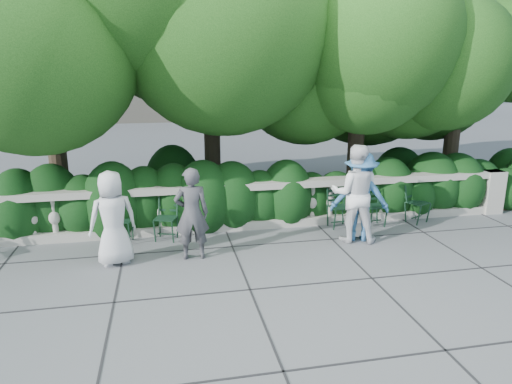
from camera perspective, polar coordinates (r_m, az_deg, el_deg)
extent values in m
plane|color=#57595F|center=(8.09, 1.42, -8.66)|extent=(90.00, 90.00, 0.00)
cube|color=#9E998E|center=(9.71, -0.94, -4.01)|extent=(12.00, 0.32, 0.18)
cube|color=#9E998E|center=(9.47, -0.96, 0.81)|extent=(12.00, 0.36, 0.14)
cube|color=#9E998E|center=(12.02, 27.26, 0.06)|extent=(0.44, 0.44, 1.00)
cylinder|color=#3F3023|center=(11.04, -23.54, 4.09)|extent=(0.40, 0.40, 2.80)
ellipsoid|color=#143A0F|center=(10.46, -25.37, 15.97)|extent=(5.28, 5.28, 3.96)
cylinder|color=#3F3023|center=(11.39, -5.51, 7.09)|extent=(0.40, 0.40, 3.40)
ellipsoid|color=#143A0F|center=(10.84, -5.58, 21.22)|extent=(6.24, 6.24, 4.68)
cylinder|color=#3F3023|center=(11.65, 12.38, 5.99)|extent=(0.40, 0.40, 3.00)
ellipsoid|color=#143A0F|center=(11.12, 14.09, 18.01)|extent=(5.52, 5.52, 4.14)
cylinder|color=#3F3023|center=(13.57, 23.21, 5.50)|extent=(0.40, 0.40, 2.60)
ellipsoid|color=#143A0F|center=(13.11, 25.17, 14.26)|extent=(4.80, 4.80, 3.60)
imported|color=silver|center=(8.10, -17.47, -3.15)|extent=(0.92, 0.74, 1.64)
imported|color=#424247|center=(8.03, -8.04, -2.71)|extent=(0.60, 0.40, 1.65)
imported|color=white|center=(8.97, 12.23, -0.19)|extent=(1.11, 0.98, 1.90)
imported|color=teal|center=(9.07, 12.88, -0.56)|extent=(1.27, 0.95, 1.75)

